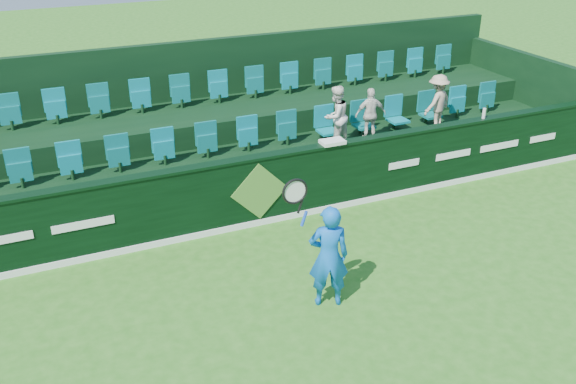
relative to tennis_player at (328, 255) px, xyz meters
name	(u,v)px	position (x,y,z in m)	size (l,w,h in m)	color
ground	(366,351)	(-0.02, -1.20, -0.84)	(60.00, 60.00, 0.00)	#266718
sponsor_hoarding	(257,190)	(-0.01, 2.79, -0.16)	(16.00, 0.25, 1.35)	black
stand_tier_front	(237,181)	(-0.02, 3.90, -0.44)	(16.00, 2.00, 0.80)	black
stand_tier_back	(208,138)	(-0.02, 5.80, -0.19)	(16.00, 1.80, 1.30)	black
stand_rear	(200,108)	(-0.02, 6.24, 0.38)	(16.00, 4.10, 2.60)	black
seat_row_front	(229,141)	(-0.02, 4.30, 0.26)	(13.50, 0.50, 0.60)	#0A7B86
seat_row_back	(201,93)	(-0.02, 6.10, 0.76)	(13.50, 0.50, 0.60)	#0A7B86
tennis_player	(328,255)	(0.00, 0.00, 0.00)	(1.18, 0.57, 2.27)	blue
spectator_left	(336,116)	(2.17, 3.92, 0.60)	(0.62, 0.48, 1.28)	white
spectator_middle	(371,114)	(3.00, 3.92, 0.53)	(0.67, 0.28, 1.14)	silver
spectator_right	(437,102)	(4.69, 3.92, 0.58)	(0.80, 0.46, 1.23)	tan
towel	(332,142)	(1.51, 2.80, 0.55)	(0.45, 0.29, 0.07)	white
drinks_bottle	(484,113)	(5.04, 2.80, 0.62)	(0.07, 0.07, 0.22)	silver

